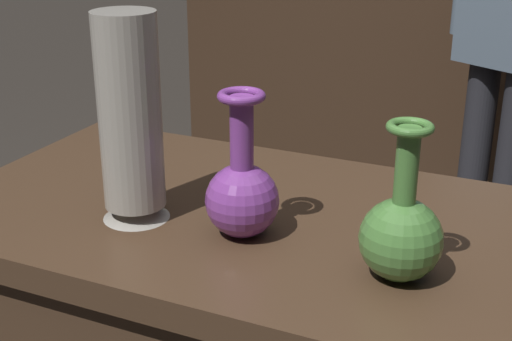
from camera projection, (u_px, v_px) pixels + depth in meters
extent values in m
cube|color=#422D1E|center=(269.00, 228.00, 1.28)|extent=(1.20, 0.64, 0.05)
cube|color=#382619|center=(461.00, 92.00, 3.25)|extent=(2.60, 0.40, 0.95)
sphere|color=#7A388E|center=(242.00, 201.00, 1.18)|extent=(0.12, 0.12, 0.12)
cylinder|color=#7A388E|center=(242.00, 134.00, 1.13)|extent=(0.04, 0.04, 0.13)
torus|color=#7A388E|center=(241.00, 96.00, 1.11)|extent=(0.08, 0.08, 0.02)
cone|color=gray|center=(136.00, 210.00, 1.26)|extent=(0.12, 0.12, 0.03)
cylinder|color=gray|center=(130.00, 112.00, 1.19)|extent=(0.11, 0.11, 0.33)
sphere|color=#477A38|center=(401.00, 239.00, 1.05)|extent=(0.12, 0.12, 0.12)
cylinder|color=#477A38|center=(407.00, 168.00, 1.00)|extent=(0.03, 0.03, 0.12)
torus|color=#477A38|center=(410.00, 127.00, 0.98)|extent=(0.07, 0.07, 0.01)
cylinder|color=#232328|center=(509.00, 176.00, 2.53)|extent=(0.11, 0.11, 0.78)
cylinder|color=#232328|center=(474.00, 164.00, 2.65)|extent=(0.11, 0.11, 0.78)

